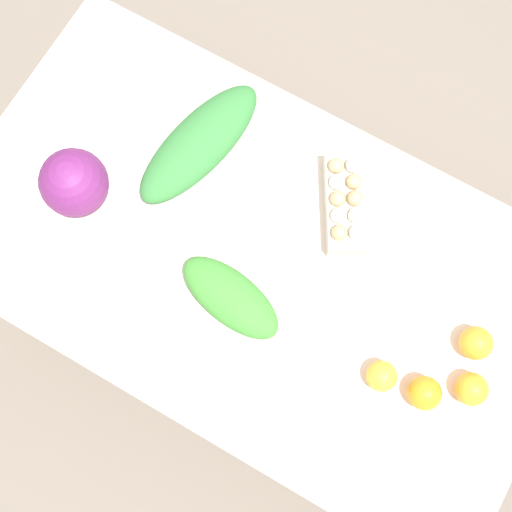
% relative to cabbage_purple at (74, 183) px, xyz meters
% --- Properties ---
extents(ground_plane, '(8.00, 8.00, 0.00)m').
position_rel_cabbage_purple_xyz_m(ground_plane, '(0.45, 0.07, -0.81)').
color(ground_plane, '#70665B').
extents(dining_table, '(1.50, 0.85, 0.72)m').
position_rel_cabbage_purple_xyz_m(dining_table, '(0.45, 0.07, -0.17)').
color(dining_table, silver).
rests_on(dining_table, ground_plane).
extents(cabbage_purple, '(0.16, 0.16, 0.16)m').
position_rel_cabbage_purple_xyz_m(cabbage_purple, '(0.00, 0.00, 0.00)').
color(cabbage_purple, '#6B2366').
rests_on(cabbage_purple, dining_table).
extents(egg_carton, '(0.20, 0.26, 0.09)m').
position_rel_cabbage_purple_xyz_m(egg_carton, '(0.58, 0.29, -0.04)').
color(egg_carton, beige).
rests_on(egg_carton, dining_table).
extents(greens_bunch_chard, '(0.29, 0.17, 0.07)m').
position_rel_cabbage_purple_xyz_m(greens_bunch_chard, '(0.45, -0.05, -0.05)').
color(greens_bunch_chard, '#3D8433').
rests_on(greens_bunch_chard, dining_table).
extents(greens_bunch_kale, '(0.22, 0.42, 0.08)m').
position_rel_cabbage_purple_xyz_m(greens_bunch_kale, '(0.19, 0.25, -0.04)').
color(greens_bunch_kale, '#337538').
rests_on(greens_bunch_kale, dining_table).
extents(orange_0, '(0.08, 0.08, 0.08)m').
position_rel_cabbage_purple_xyz_m(orange_0, '(1.03, 0.04, -0.04)').
color(orange_0, orange).
rests_on(orange_0, dining_table).
extents(orange_1, '(0.07, 0.07, 0.07)m').
position_rel_cabbage_purple_xyz_m(orange_1, '(0.84, -0.04, -0.05)').
color(orange_1, '#F9A833').
rests_on(orange_1, dining_table).
extents(orange_2, '(0.08, 0.08, 0.08)m').
position_rel_cabbage_purple_xyz_m(orange_2, '(0.99, 0.14, -0.04)').
color(orange_2, orange).
rests_on(orange_2, dining_table).
extents(orange_3, '(0.08, 0.08, 0.08)m').
position_rel_cabbage_purple_xyz_m(orange_3, '(0.94, -0.02, -0.04)').
color(orange_3, orange).
rests_on(orange_3, dining_table).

